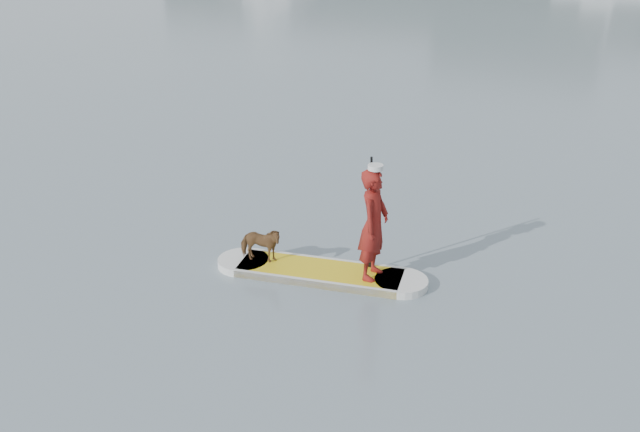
% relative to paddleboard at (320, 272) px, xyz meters
% --- Properties ---
extents(ground, '(140.00, 140.00, 0.00)m').
position_rel_paddleboard_xyz_m(ground, '(0.14, 0.20, -0.06)').
color(ground, slate).
rests_on(ground, ground).
extents(paddleboard, '(3.24, 1.35, 0.12)m').
position_rel_paddleboard_xyz_m(paddleboard, '(0.00, 0.00, 0.00)').
color(paddleboard, yellow).
rests_on(paddleboard, ground).
extents(paddler, '(0.46, 0.65, 1.69)m').
position_rel_paddleboard_xyz_m(paddler, '(0.79, 0.18, 0.90)').
color(paddler, maroon).
rests_on(paddler, paddleboard).
extents(white_cap, '(0.22, 0.22, 0.07)m').
position_rel_paddleboard_xyz_m(white_cap, '(0.79, 0.18, 1.78)').
color(white_cap, silver).
rests_on(white_cap, paddler).
extents(dog, '(0.74, 0.47, 0.58)m').
position_rel_paddleboard_xyz_m(dog, '(-0.93, -0.21, 0.35)').
color(dog, '#50351B').
rests_on(dog, paddleboard).
extents(paddle, '(0.10, 0.30, 2.00)m').
position_rel_paddleboard_xyz_m(paddle, '(0.64, 0.41, 0.74)').
color(paddle, black).
rests_on(paddle, ground).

